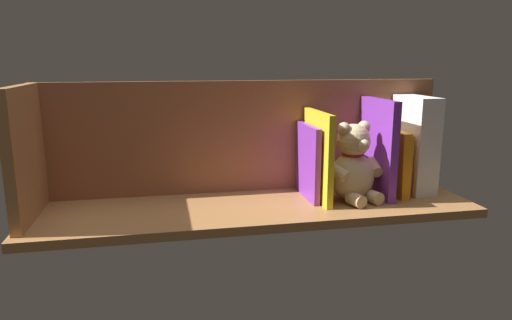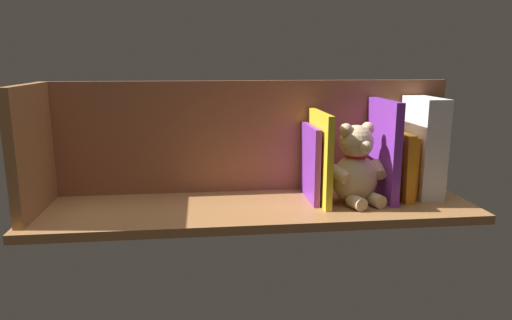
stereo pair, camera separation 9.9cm
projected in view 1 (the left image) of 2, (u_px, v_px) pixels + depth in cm
name	position (u px, v px, depth cm)	size (l,w,h in cm)	color
ground_plane	(256.00, 208.00, 120.24)	(111.84, 31.42, 2.20)	#9E6B3D
shelf_back_panel	(246.00, 137.00, 129.60)	(111.84, 1.50, 30.91)	#935636
shelf_side_divider	(25.00, 154.00, 106.17)	(2.40, 25.42, 30.91)	#9E6B3D
dictionary_thick_white	(415.00, 144.00, 130.20)	(6.49, 16.08, 26.64)	white
book_0	(397.00, 162.00, 131.18)	(1.70, 14.54, 16.66)	orange
book_1	(391.00, 161.00, 129.08)	(2.33, 17.63, 17.81)	orange
book_2	(382.00, 150.00, 129.19)	(1.27, 15.15, 23.55)	silver
book_3	(378.00, 147.00, 126.38)	(2.23, 19.47, 26.30)	purple
teddy_bear	(353.00, 166.00, 121.87)	(16.31, 15.56, 20.90)	#D1B284
book_4	(317.00, 156.00, 122.73)	(1.64, 20.65, 23.41)	yellow
book_5	(308.00, 161.00, 124.33)	(1.53, 17.27, 19.67)	purple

